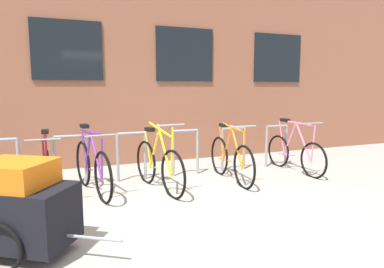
{
  "coord_description": "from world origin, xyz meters",
  "views": [
    {
      "loc": [
        -1.45,
        -3.9,
        1.6
      ],
      "look_at": [
        0.74,
        1.6,
        0.8
      ],
      "focal_mm": 31.94,
      "sensor_mm": 36.0,
      "label": 1
    }
  ],
  "objects_px": {
    "bicycle_maroon": "(46,174)",
    "bike_trailer": "(22,206)",
    "bicycle_yellow": "(158,165)",
    "bicycle_purple": "(92,167)",
    "bicycle_pink": "(295,152)",
    "bicycle_orange": "(231,158)"
  },
  "relations": [
    {
      "from": "bicycle_yellow",
      "to": "bike_trailer",
      "type": "relative_size",
      "value": 1.23
    },
    {
      "from": "bicycle_pink",
      "to": "bike_trailer",
      "type": "height_order",
      "value": "bicycle_pink"
    },
    {
      "from": "bicycle_pink",
      "to": "bicycle_yellow",
      "type": "bearing_deg",
      "value": -176.32
    },
    {
      "from": "bicycle_orange",
      "to": "bicycle_maroon",
      "type": "bearing_deg",
      "value": 177.48
    },
    {
      "from": "bicycle_orange",
      "to": "bicycle_purple",
      "type": "xyz_separation_m",
      "value": [
        -2.31,
        0.15,
        0.01
      ]
    },
    {
      "from": "bicycle_purple",
      "to": "bicycle_maroon",
      "type": "distance_m",
      "value": 0.65
    },
    {
      "from": "bicycle_maroon",
      "to": "bicycle_pink",
      "type": "bearing_deg",
      "value": -0.17
    },
    {
      "from": "bicycle_yellow",
      "to": "bicycle_maroon",
      "type": "xyz_separation_m",
      "value": [
        -1.64,
        0.19,
        -0.03
      ]
    },
    {
      "from": "bicycle_pink",
      "to": "bicycle_purple",
      "type": "height_order",
      "value": "bicycle_purple"
    },
    {
      "from": "bicycle_yellow",
      "to": "bicycle_orange",
      "type": "bearing_deg",
      "value": 2.66
    },
    {
      "from": "bicycle_yellow",
      "to": "bike_trailer",
      "type": "xyz_separation_m",
      "value": [
        -1.81,
        -1.57,
        0.08
      ]
    },
    {
      "from": "bicycle_maroon",
      "to": "bike_trailer",
      "type": "height_order",
      "value": "bicycle_maroon"
    },
    {
      "from": "bicycle_purple",
      "to": "bike_trailer",
      "type": "distance_m",
      "value": 1.96
    },
    {
      "from": "bicycle_orange",
      "to": "bicycle_purple",
      "type": "height_order",
      "value": "bicycle_purple"
    },
    {
      "from": "bicycle_pink",
      "to": "bicycle_maroon",
      "type": "xyz_separation_m",
      "value": [
        -4.41,
        0.01,
        -0.01
      ]
    },
    {
      "from": "bike_trailer",
      "to": "bicycle_purple",
      "type": "bearing_deg",
      "value": 65.35
    },
    {
      "from": "bicycle_yellow",
      "to": "bicycle_maroon",
      "type": "height_order",
      "value": "bicycle_yellow"
    },
    {
      "from": "bicycle_maroon",
      "to": "bike_trailer",
      "type": "relative_size",
      "value": 1.21
    },
    {
      "from": "bicycle_orange",
      "to": "bike_trailer",
      "type": "distance_m",
      "value": 3.53
    },
    {
      "from": "bicycle_maroon",
      "to": "bicycle_orange",
      "type": "bearing_deg",
      "value": -2.52
    },
    {
      "from": "bicycle_pink",
      "to": "bicycle_orange",
      "type": "height_order",
      "value": "bicycle_orange"
    },
    {
      "from": "bicycle_yellow",
      "to": "bicycle_purple",
      "type": "relative_size",
      "value": 0.96
    }
  ]
}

